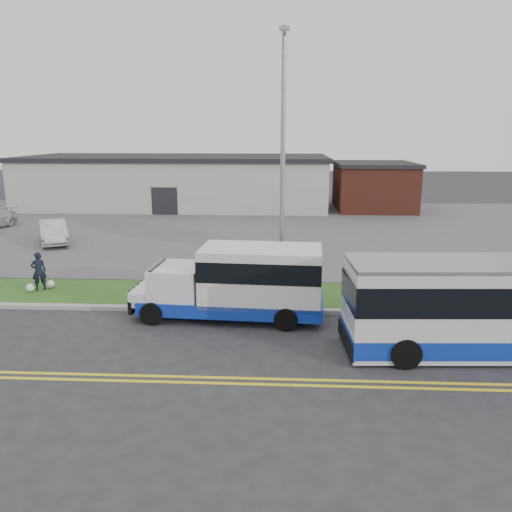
# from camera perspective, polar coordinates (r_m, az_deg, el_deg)

# --- Properties ---
(ground) EXTENTS (140.00, 140.00, 0.00)m
(ground) POSITION_cam_1_polar(r_m,az_deg,el_deg) (17.11, -7.35, -7.54)
(ground) COLOR #28282B
(ground) RESTS_ON ground
(lane_line_north) EXTENTS (70.00, 0.12, 0.01)m
(lane_line_north) POSITION_cam_1_polar(r_m,az_deg,el_deg) (13.67, -10.26, -13.38)
(lane_line_north) COLOR yellow
(lane_line_north) RESTS_ON ground
(lane_line_south) EXTENTS (70.00, 0.12, 0.01)m
(lane_line_south) POSITION_cam_1_polar(r_m,az_deg,el_deg) (13.41, -10.55, -13.95)
(lane_line_south) COLOR yellow
(lane_line_south) RESTS_ON ground
(curb) EXTENTS (80.00, 0.30, 0.15)m
(curb) POSITION_cam_1_polar(r_m,az_deg,el_deg) (18.10, -6.74, -6.06)
(curb) COLOR #9E9B93
(curb) RESTS_ON ground
(verge) EXTENTS (80.00, 3.30, 0.10)m
(verge) POSITION_cam_1_polar(r_m,az_deg,el_deg) (19.78, -5.87, -4.36)
(verge) COLOR #29541C
(verge) RESTS_ON ground
(parking_lot) EXTENTS (80.00, 25.00, 0.10)m
(parking_lot) POSITION_cam_1_polar(r_m,az_deg,el_deg) (33.37, -2.21, 3.22)
(parking_lot) COLOR #4C4C4F
(parking_lot) RESTS_ON ground
(commercial_building) EXTENTS (25.40, 10.40, 4.35)m
(commercial_building) POSITION_cam_1_polar(r_m,az_deg,el_deg) (43.78, -8.97, 8.43)
(commercial_building) COLOR #9E9E99
(commercial_building) RESTS_ON ground
(brick_wing) EXTENTS (6.30, 7.30, 3.90)m
(brick_wing) POSITION_cam_1_polar(r_m,az_deg,el_deg) (42.54, 13.26, 7.78)
(brick_wing) COLOR brown
(brick_wing) RESTS_ON ground
(streetlight_near) EXTENTS (0.35, 1.53, 9.50)m
(streetlight_near) POSITION_cam_1_polar(r_m,az_deg,el_deg) (18.41, 3.07, 10.80)
(streetlight_near) COLOR gray
(streetlight_near) RESTS_ON verge
(shuttle_bus) EXTENTS (6.66, 2.55, 2.50)m
(shuttle_bus) POSITION_cam_1_polar(r_m,az_deg,el_deg) (16.99, -1.58, -2.81)
(shuttle_bus) COLOR #0E2CA0
(shuttle_bus) RESTS_ON ground
(pedestrian) EXTENTS (0.68, 0.62, 1.55)m
(pedestrian) POSITION_cam_1_polar(r_m,az_deg,el_deg) (21.64, -23.57, -1.60)
(pedestrian) COLOR black
(pedestrian) RESTS_ON verge
(parked_car_a) EXTENTS (3.07, 4.17, 1.31)m
(parked_car_a) POSITION_cam_1_polar(r_m,az_deg,el_deg) (30.64, -22.15, 2.58)
(parked_car_a) COLOR silver
(parked_car_a) RESTS_ON parking_lot
(grocery_bag_left) EXTENTS (0.32, 0.32, 0.32)m
(grocery_bag_left) POSITION_cam_1_polar(r_m,az_deg,el_deg) (21.72, -24.42, -3.32)
(grocery_bag_left) COLOR white
(grocery_bag_left) RESTS_ON verge
(grocery_bag_right) EXTENTS (0.32, 0.32, 0.32)m
(grocery_bag_right) POSITION_cam_1_polar(r_m,az_deg,el_deg) (21.88, -22.43, -3.00)
(grocery_bag_right) COLOR white
(grocery_bag_right) RESTS_ON verge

